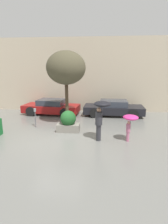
# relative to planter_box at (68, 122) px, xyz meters

# --- Properties ---
(ground_plane) EXTENTS (40.00, 40.00, 0.00)m
(ground_plane) POSITION_rel_planter_box_xyz_m (-0.38, -1.14, -0.58)
(ground_plane) COLOR slate
(building_facade) EXTENTS (18.00, 0.30, 6.00)m
(building_facade) POSITION_rel_planter_box_xyz_m (-0.38, 5.36, 2.42)
(building_facade) COLOR #B7A88E
(building_facade) RESTS_ON ground
(planter_box) EXTENTS (1.29, 0.89, 1.22)m
(planter_box) POSITION_rel_planter_box_xyz_m (0.00, 0.00, 0.00)
(planter_box) COLOR gray
(planter_box) RESTS_ON ground
(person_adult) EXTENTS (0.82, 0.82, 2.00)m
(person_adult) POSITION_rel_planter_box_xyz_m (1.82, -1.20, 0.88)
(person_adult) COLOR #2D2D33
(person_adult) RESTS_ON ground
(person_child) EXTENTS (0.74, 0.74, 1.34)m
(person_child) POSITION_rel_planter_box_xyz_m (3.25, -1.15, 0.51)
(person_child) COLOR #B76684
(person_child) RESTS_ON ground
(parked_car_near) EXTENTS (4.52, 2.33, 1.18)m
(parked_car_near) POSITION_rel_planter_box_xyz_m (-2.02, 3.85, -0.01)
(parked_car_near) COLOR maroon
(parked_car_near) RESTS_ON ground
(parked_car_far) EXTENTS (4.56, 2.15, 1.18)m
(parked_car_far) POSITION_rel_planter_box_xyz_m (2.86, 3.84, -0.01)
(parked_car_far) COLOR black
(parked_car_far) RESTS_ON ground
(street_tree) EXTENTS (2.43, 2.43, 4.61)m
(street_tree) POSITION_rel_planter_box_xyz_m (-0.33, 1.52, 2.97)
(street_tree) COLOR #423323
(street_tree) RESTS_ON ground
(parking_meter) EXTENTS (0.14, 0.14, 1.19)m
(parking_meter) POSITION_rel_planter_box_xyz_m (-2.13, 0.57, 0.28)
(parking_meter) COLOR #595B60
(parking_meter) RESTS_ON ground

